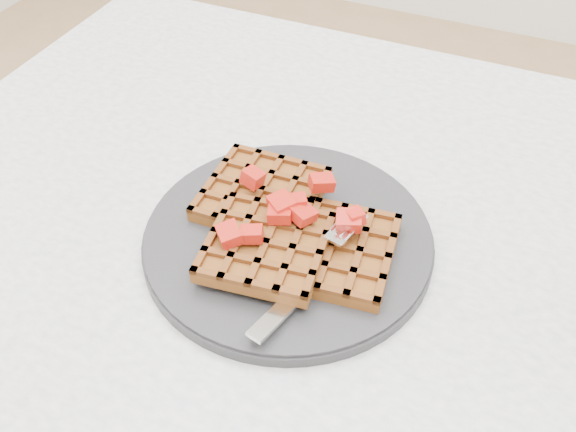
# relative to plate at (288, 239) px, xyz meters

# --- Properties ---
(table) EXTENTS (1.20, 0.80, 0.75)m
(table) POSITION_rel_plate_xyz_m (0.12, 0.04, -0.12)
(table) COLOR white
(table) RESTS_ON ground
(plate) EXTENTS (0.29, 0.29, 0.02)m
(plate) POSITION_rel_plate_xyz_m (0.00, 0.00, 0.00)
(plate) COLOR #242427
(plate) RESTS_ON table
(waffles) EXTENTS (0.22, 0.20, 0.03)m
(waffles) POSITION_rel_plate_xyz_m (0.00, -0.00, 0.02)
(waffles) COLOR brown
(waffles) RESTS_ON plate
(strawberry_pile) EXTENTS (0.15, 0.15, 0.02)m
(strawberry_pile) POSITION_rel_plate_xyz_m (0.00, 0.00, 0.05)
(strawberry_pile) COLOR #9D0500
(strawberry_pile) RESTS_ON waffles
(fork) EXTENTS (0.06, 0.18, 0.02)m
(fork) POSITION_rel_plate_xyz_m (0.05, -0.04, 0.02)
(fork) COLOR silver
(fork) RESTS_ON plate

